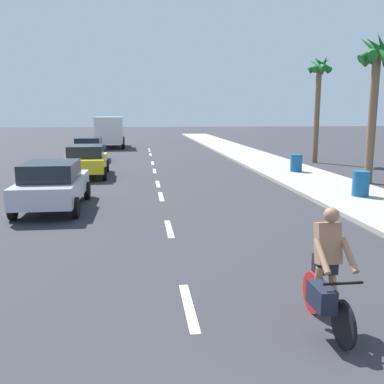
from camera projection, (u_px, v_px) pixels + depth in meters
The scene contains 20 objects.
ground_plane at pixel (156, 176), 21.79m from camera, with size 160.00×160.00×0.00m, color #2D2D33.
sidewalk_strip at pixel (280, 167), 24.57m from camera, with size 3.60×80.00×0.14m, color #9E998E.
lane_stripe_1 at pixel (189, 306), 7.04m from camera, with size 0.16×1.80×0.01m, color white.
lane_stripe_2 at pixel (169, 229), 11.78m from camera, with size 0.16×1.80×0.01m, color white.
lane_stripe_3 at pixel (161, 196), 16.35m from camera, with size 0.16×1.80×0.01m, color white.
lane_stripe_4 at pixel (158, 184), 19.25m from camera, with size 0.16×1.80×0.01m, color white.
lane_stripe_5 at pixel (155, 171), 23.59m from camera, with size 0.16×1.80×0.01m, color white.
lane_stripe_6 at pixel (153, 163), 27.33m from camera, with size 0.16×1.80×0.01m, color white.
lane_stripe_7 at pixel (150, 154), 33.02m from camera, with size 0.16×1.80×0.01m, color white.
lane_stripe_8 at pixel (149, 150), 36.53m from camera, with size 0.16×1.80×0.01m, color white.
lane_stripe_9 at pixel (149, 150), 37.48m from camera, with size 0.16×1.80×0.01m, color white.
cyclist at pixel (326, 276), 6.15m from camera, with size 0.62×1.71×1.82m.
parked_car_silver at pixel (53, 184), 14.12m from camera, with size 2.02×4.36×1.57m.
parked_car_yellow at pixel (87, 160), 21.40m from camera, with size 2.16×4.47×1.57m.
parked_car_blue at pixel (89, 149), 28.19m from camera, with size 1.96×4.17×1.57m.
delivery_truck at pixel (110, 131), 39.30m from camera, with size 2.85×6.32×2.80m.
palm_tree_mid at pixel (376, 67), 18.56m from camera, with size 1.72×1.94×6.61m.
palm_tree_far at pixel (319, 82), 26.67m from camera, with size 1.53×1.62×6.69m.
trash_bin_near at pixel (361, 184), 15.65m from camera, with size 0.60×0.60×0.92m, color #14518C.
trash_bin_far at pixel (296, 163), 22.25m from camera, with size 0.60×0.60×0.89m, color #14518C.
Camera 1 is at (-0.73, -1.65, 3.12)m, focal length 40.22 mm.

